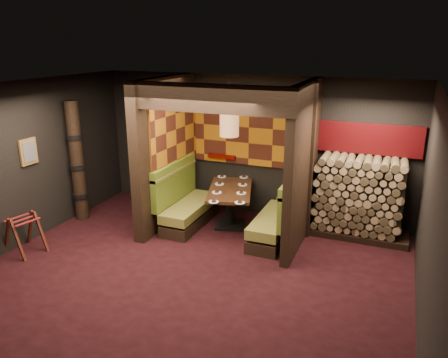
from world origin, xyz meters
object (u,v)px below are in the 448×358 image
luggage_rack (24,232)px  pendant_lamp (229,124)px  booth_bench_left (185,205)px  booth_bench_right (279,219)px  totem_column (77,162)px  firewood_stack (362,198)px  dining_table (230,200)px

luggage_rack → pendant_lamp: bearing=38.7°
booth_bench_left → booth_bench_right: (1.89, 0.00, 0.00)m
booth_bench_right → totem_column: 4.10m
luggage_rack → totem_column: 1.77m
pendant_lamp → firewood_stack: size_ratio=0.60×
booth_bench_left → firewood_stack: firewood_stack is taller
dining_table → firewood_stack: bearing=11.1°
booth_bench_right → dining_table: 1.08m
pendant_lamp → totem_column: size_ratio=0.44×
totem_column → luggage_rack: bearing=-87.1°
dining_table → luggage_rack: 3.70m
pendant_lamp → luggage_rack: size_ratio=1.39×
booth_bench_left → luggage_rack: (-2.01, -2.12, -0.04)m
pendant_lamp → firewood_stack: 2.77m
pendant_lamp → totem_column: bearing=-166.1°
firewood_stack → totem_column: bearing=-166.8°
dining_table → totem_column: bearing=-165.2°
totem_column → firewood_stack: totem_column is taller
booth_bench_left → pendant_lamp: 1.85m
pendant_lamp → totem_column: 3.14m
booth_bench_left → firewood_stack: 3.34m
dining_table → firewood_stack: size_ratio=0.94×
luggage_rack → firewood_stack: firewood_stack is taller
luggage_rack → booth_bench_left: bearing=46.5°
booth_bench_left → dining_table: size_ratio=0.98×
booth_bench_left → pendant_lamp: pendant_lamp is taller
firewood_stack → luggage_rack: bearing=-151.8°
totem_column → firewood_stack: 5.50m
luggage_rack → totem_column: (-0.08, 1.57, 0.82)m
luggage_rack → dining_table: bearing=39.4°
luggage_rack → firewood_stack: bearing=28.2°
booth_bench_left → booth_bench_right: same height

